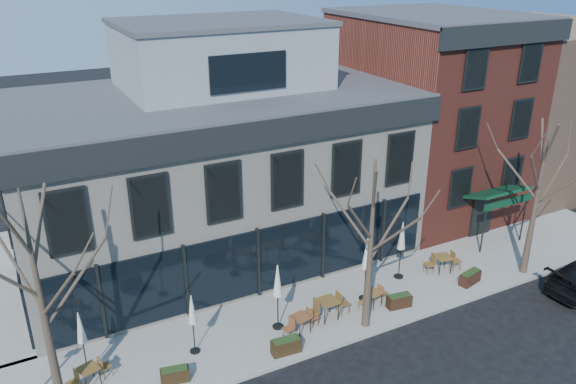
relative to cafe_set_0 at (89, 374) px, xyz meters
name	(u,v)px	position (x,y,z in m)	size (l,w,h in m)	color
ground	(258,299)	(7.48, 2.32, -0.59)	(120.00, 120.00, 0.00)	black
sidewalk_front	(347,303)	(10.73, 0.17, -0.52)	(33.50, 4.70, 0.15)	gray
corner_building	(214,163)	(7.55, 7.39, 4.13)	(18.39, 10.39, 11.10)	beige
red_brick_building	(426,113)	(20.48, 7.30, 5.05)	(8.20, 11.78, 11.18)	maroon
bg_building	(532,101)	(30.48, 8.32, 4.41)	(12.00, 12.00, 10.00)	#8C664C
tree_corner	(43,306)	(-1.01, -0.88, 3.66)	(3.93, 3.98, 7.92)	#382B21
tree_mid	(371,245)	(10.49, -1.58, 3.20)	(3.50, 3.55, 7.04)	#382B21
tree_right	(537,197)	(19.49, -1.58, 3.43)	(3.72, 3.77, 7.48)	#382B21
cafe_set_0	(89,374)	(0.00, 0.00, 0.00)	(1.67, 0.88, 0.86)	brown
cafe_set_2	(301,322)	(7.92, -0.78, 0.02)	(1.73, 0.79, 0.89)	brown
cafe_set_3	(327,307)	(9.32, -0.49, 0.10)	(2.01, 0.82, 1.06)	brown
cafe_set_4	(373,297)	(11.52, -0.61, -0.01)	(1.62, 0.75, 0.83)	brown
cafe_set_5	(443,262)	(16.08, 0.22, 0.06)	(1.91, 0.89, 0.98)	brown
umbrella_0	(81,331)	(0.01, 0.68, 1.36)	(0.41, 0.41, 2.55)	black
umbrella_1	(192,312)	(3.80, -0.01, 1.32)	(0.40, 0.40, 2.50)	black
umbrella_2	(278,284)	(7.26, -0.09, 1.58)	(0.46, 0.46, 2.86)	black
umbrella_3	(367,257)	(11.49, -0.01, 1.65)	(0.47, 0.47, 2.97)	black
umbrella_4	(402,239)	(13.94, 0.75, 1.57)	(0.46, 0.46, 2.86)	black
planter_0	(175,375)	(2.67, -1.21, -0.16)	(1.06, 0.59, 0.56)	black
planter_1	(286,346)	(6.83, -1.63, -0.13)	(1.15, 0.54, 0.63)	black
planter_2	(399,301)	(12.46, -1.18, -0.14)	(1.11, 0.57, 0.60)	black
planter_3	(470,277)	(16.48, -1.18, -0.13)	(1.18, 0.68, 0.62)	black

